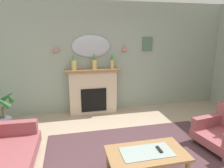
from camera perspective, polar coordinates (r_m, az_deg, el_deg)
The scene contains 13 objects.
wall_back at distance 5.28m, azimuth -0.16°, elevation 7.60°, with size 7.27×0.10×2.81m, color #93A393.
patterned_rug at distance 3.51m, azimuth 9.36°, elevation -21.00°, with size 3.20×2.40×0.01m, color #4C3338.
fireplace at distance 5.14m, azimuth -5.46°, elevation -2.13°, with size 1.36×0.36×1.16m.
mantel_vase_centre at distance 4.92m, azimuth -10.86°, elevation 5.97°, with size 0.13×0.13×0.39m.
mantel_vase_right at distance 4.96m, azimuth -5.05°, elevation 6.32°, with size 0.12×0.12×0.38m.
mantel_vase_left at distance 5.03m, azimuth 0.05°, elevation 6.88°, with size 0.10×0.10×0.38m.
wall_mirror at distance 5.08m, azimuth -5.98°, elevation 10.73°, with size 0.96×0.06×0.56m, color #B2BCC6.
wall_sconce_left at distance 5.01m, azimuth -15.74°, elevation 9.65°, with size 0.14×0.14×0.14m, color #D17066.
wall_sconce_right at distance 5.21m, azimuth 3.57°, elevation 10.31°, with size 0.14×0.14×0.14m, color #D17066.
framed_picture at distance 5.48m, azimuth 10.08°, elevation 11.27°, with size 0.28×0.03×0.36m, color #4C6B56.
coffee_table at distance 2.96m, azimuth 9.89°, elevation -19.60°, with size 1.10×0.60×0.45m.
tv_remote at distance 3.00m, azimuth 13.43°, elevation -17.82°, with size 0.04×0.16×0.02m, color black.
potted_plant_tall_palm at distance 4.86m, azimuth -28.76°, elevation -6.71°, with size 0.57×0.58×0.90m.
Camera 1 is at (-1.14, -2.43, 2.03)m, focal length 31.88 mm.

